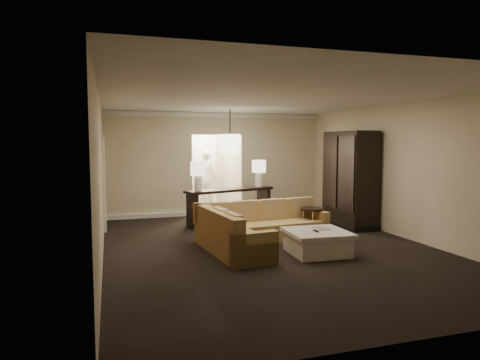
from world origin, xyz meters
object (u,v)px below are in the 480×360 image
object	(u,v)px
drink_table	(312,216)
person	(206,175)
coffee_table	(317,242)
sectional_sofa	(255,229)
armoire	(349,181)
console_table	(230,203)

from	to	relation	value
drink_table	person	xyz separation A→B (m)	(-1.23, 4.75, 0.55)
person	coffee_table	bearing A→B (deg)	118.71
sectional_sofa	person	xyz separation A→B (m)	(0.17, 5.14, 0.67)
armoire	person	size ratio (longest dim) A/B	1.14
coffee_table	console_table	xyz separation A→B (m)	(-0.73, 3.14, 0.31)
armoire	person	world-z (taller)	armoire
coffee_table	armoire	xyz separation A→B (m)	(1.93, 2.12, 0.86)
sectional_sofa	person	distance (m)	5.18
sectional_sofa	armoire	xyz separation A→B (m)	(2.77, 1.18, 0.76)
sectional_sofa	drink_table	xyz separation A→B (m)	(1.40, 0.38, 0.12)
armoire	coffee_table	bearing A→B (deg)	-132.30
armoire	drink_table	distance (m)	1.71
drink_table	armoire	bearing A→B (deg)	30.07
sectional_sofa	drink_table	bearing A→B (deg)	9.16
sectional_sofa	console_table	size ratio (longest dim) A/B	1.19
sectional_sofa	armoire	distance (m)	3.10
console_table	person	distance (m)	2.98
console_table	armoire	xyz separation A→B (m)	(2.66, -1.02, 0.56)
sectional_sofa	coffee_table	bearing A→B (deg)	-54.38
person	drink_table	bearing A→B (deg)	126.89
coffee_table	person	world-z (taller)	person
console_table	person	xyz separation A→B (m)	(0.06, 2.94, 0.47)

